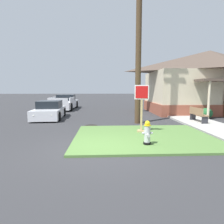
# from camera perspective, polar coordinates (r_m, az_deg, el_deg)

# --- Properties ---
(ground_plane) EXTENTS (160.00, 160.00, 0.00)m
(ground_plane) POSITION_cam_1_polar(r_m,az_deg,el_deg) (6.93, -4.03, -10.73)
(ground_plane) COLOR #333335
(grass_corner_patch) EXTENTS (5.85, 4.72, 0.08)m
(grass_corner_patch) POSITION_cam_1_polar(r_m,az_deg,el_deg) (8.53, 9.18, -7.17)
(grass_corner_patch) COLOR #567F3D
(grass_corner_patch) RESTS_ON ground
(sidewalk_strip) EXTENTS (2.20, 14.98, 0.12)m
(sidewalk_strip) POSITION_cam_1_polar(r_m,az_deg,el_deg) (13.36, 23.35, -2.48)
(sidewalk_strip) COLOR #B2AFA8
(sidewalk_strip) RESTS_ON ground
(fire_hydrant) EXTENTS (0.38, 0.34, 0.87)m
(fire_hydrant) POSITION_cam_1_polar(r_m,az_deg,el_deg) (7.16, 10.35, -6.17)
(fire_hydrant) COLOR black
(fire_hydrant) RESTS_ON grass_corner_patch
(stop_sign) EXTENTS (0.63, 0.37, 2.19)m
(stop_sign) POSITION_cam_1_polar(r_m,az_deg,el_deg) (9.09, 8.67, 0.57)
(stop_sign) COLOR tan
(stop_sign) RESTS_ON grass_corner_patch
(manhole_cover) EXTENTS (0.70, 0.70, 0.02)m
(manhole_cover) POSITION_cam_1_polar(r_m,az_deg,el_deg) (11.14, -6.17, -3.99)
(manhole_cover) COLOR black
(manhole_cover) RESTS_ON ground
(parked_sedan_white) EXTENTS (2.06, 4.13, 1.25)m
(parked_sedan_white) POSITION_cam_1_polar(r_m,az_deg,el_deg) (14.49, -17.90, 0.35)
(parked_sedan_white) COLOR silver
(parked_sedan_white) RESTS_ON ground
(pickup_truck_white) EXTENTS (2.26, 5.59, 1.48)m
(pickup_truck_white) POSITION_cam_1_polar(r_m,az_deg,el_deg) (20.77, -13.73, 2.55)
(pickup_truck_white) COLOR silver
(pickup_truck_white) RESTS_ON ground
(street_bench) EXTENTS (0.43, 1.59, 0.85)m
(street_bench) POSITION_cam_1_polar(r_m,az_deg,el_deg) (12.76, 23.92, -0.52)
(street_bench) COLOR #93704C
(street_bench) RESTS_ON sidewalk_strip
(utility_pole) EXTENTS (1.85, 0.34, 10.62)m
(utility_pole) POSITION_cam_1_polar(r_m,az_deg,el_deg) (12.28, 7.88, 22.80)
(utility_pole) COLOR #4C3823
(utility_pole) RESTS_ON ground
(corner_house) EXTENTS (10.70, 7.71, 5.43)m
(corner_house) POSITION_cam_1_polar(r_m,az_deg,el_deg) (19.40, 26.54, 8.15)
(corner_house) COLOR brown
(corner_house) RESTS_ON ground
(shrub_near_porch) EXTENTS (0.91, 0.91, 0.74)m
(shrub_near_porch) POSITION_cam_1_polar(r_m,az_deg,el_deg) (15.35, 25.93, -0.31)
(shrub_near_porch) COLOR #256033
(shrub_near_porch) RESTS_ON ground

